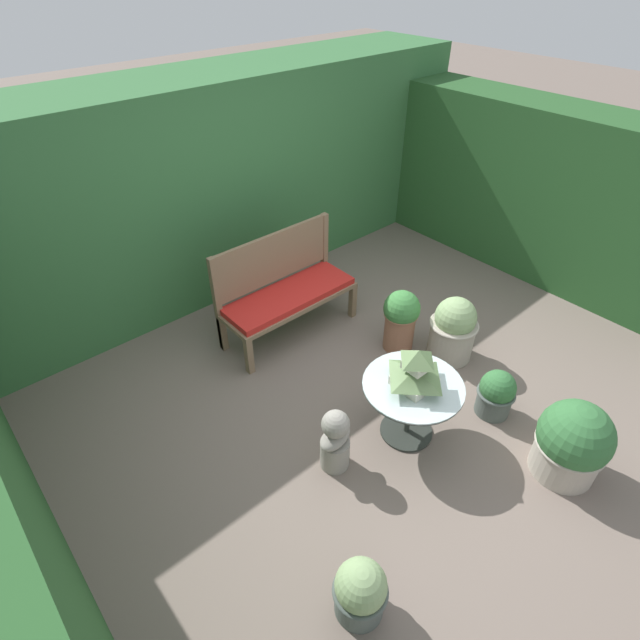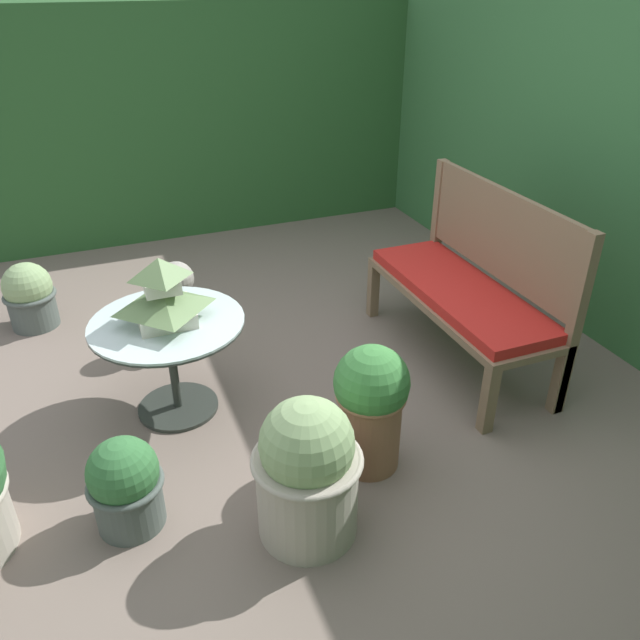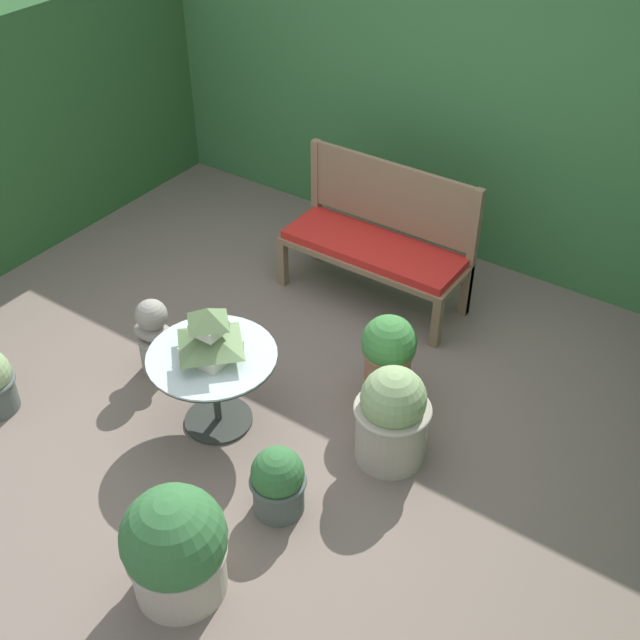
{
  "view_description": "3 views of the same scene",
  "coord_description": "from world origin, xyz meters",
  "px_view_note": "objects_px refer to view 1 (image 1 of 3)",
  "views": [
    {
      "loc": [
        -2.36,
        -1.93,
        3.11
      ],
      "look_at": [
        -0.19,
        0.56,
        0.56
      ],
      "focal_mm": 28.0,
      "sensor_mm": 36.0,
      "label": 1
    },
    {
      "loc": [
        2.53,
        -0.71,
        2.0
      ],
      "look_at": [
        -0.14,
        0.35,
        0.37
      ],
      "focal_mm": 35.0,
      "sensor_mm": 36.0,
      "label": 2
    },
    {
      "loc": [
        2.29,
        -2.93,
        3.45
      ],
      "look_at": [
        0.05,
        0.35,
        0.36
      ],
      "focal_mm": 45.0,
      "sensor_mm": 36.0,
      "label": 3
    }
  ],
  "objects_px": {
    "patio_table": "(412,395)",
    "potted_plant_table_far": "(360,591)",
    "garden_bench": "(290,299)",
    "potted_plant_path_edge": "(401,318)",
    "potted_plant_hedge_corner": "(572,442)",
    "potted_plant_patio_mid": "(496,393)",
    "potted_plant_bench_left": "(453,329)",
    "pagoda_birdhouse": "(416,370)",
    "garden_bust": "(335,440)"
  },
  "relations": [
    {
      "from": "pagoda_birdhouse",
      "to": "potted_plant_path_edge",
      "type": "height_order",
      "value": "pagoda_birdhouse"
    },
    {
      "from": "garden_bench",
      "to": "patio_table",
      "type": "distance_m",
      "value": 1.59
    },
    {
      "from": "potted_plant_patio_mid",
      "to": "potted_plant_hedge_corner",
      "type": "distance_m",
      "value": 0.67
    },
    {
      "from": "garden_bench",
      "to": "potted_plant_hedge_corner",
      "type": "bearing_deg",
      "value": -79.31
    },
    {
      "from": "garden_bust",
      "to": "potted_plant_path_edge",
      "type": "relative_size",
      "value": 0.88
    },
    {
      "from": "garden_bust",
      "to": "patio_table",
      "type": "bearing_deg",
      "value": -25.71
    },
    {
      "from": "potted_plant_hedge_corner",
      "to": "patio_table",
      "type": "bearing_deg",
      "value": 121.03
    },
    {
      "from": "potted_plant_path_edge",
      "to": "potted_plant_hedge_corner",
      "type": "distance_m",
      "value": 1.72
    },
    {
      "from": "potted_plant_path_edge",
      "to": "potted_plant_table_far",
      "type": "distance_m",
      "value": 2.4
    },
    {
      "from": "potted_plant_path_edge",
      "to": "potted_plant_bench_left",
      "type": "xyz_separation_m",
      "value": [
        0.26,
        -0.4,
        -0.03
      ]
    },
    {
      "from": "potted_plant_path_edge",
      "to": "potted_plant_hedge_corner",
      "type": "height_order",
      "value": "potted_plant_hedge_corner"
    },
    {
      "from": "patio_table",
      "to": "garden_bust",
      "type": "height_order",
      "value": "garden_bust"
    },
    {
      "from": "potted_plant_hedge_corner",
      "to": "potted_plant_path_edge",
      "type": "bearing_deg",
      "value": 85.36
    },
    {
      "from": "garden_bench",
      "to": "patio_table",
      "type": "bearing_deg",
      "value": -93.7
    },
    {
      "from": "pagoda_birdhouse",
      "to": "potted_plant_bench_left",
      "type": "height_order",
      "value": "pagoda_birdhouse"
    },
    {
      "from": "potted_plant_bench_left",
      "to": "potted_plant_hedge_corner",
      "type": "bearing_deg",
      "value": -106.93
    },
    {
      "from": "garden_bench",
      "to": "potted_plant_bench_left",
      "type": "bearing_deg",
      "value": -54.53
    },
    {
      "from": "garden_bench",
      "to": "potted_plant_bench_left",
      "type": "relative_size",
      "value": 2.12
    },
    {
      "from": "pagoda_birdhouse",
      "to": "potted_plant_path_edge",
      "type": "xyz_separation_m",
      "value": [
        0.73,
        0.74,
        -0.33
      ]
    },
    {
      "from": "garden_bust",
      "to": "potted_plant_bench_left",
      "type": "distance_m",
      "value": 1.63
    },
    {
      "from": "patio_table",
      "to": "garden_bench",
      "type": "bearing_deg",
      "value": 86.3
    },
    {
      "from": "garden_bench",
      "to": "potted_plant_bench_left",
      "type": "xyz_separation_m",
      "value": [
        0.89,
        -1.24,
        -0.09
      ]
    },
    {
      "from": "garden_bench",
      "to": "potted_plant_patio_mid",
      "type": "relative_size",
      "value": 3.18
    },
    {
      "from": "garden_bench",
      "to": "patio_table",
      "type": "height_order",
      "value": "patio_table"
    },
    {
      "from": "garden_bench",
      "to": "potted_plant_patio_mid",
      "type": "height_order",
      "value": "garden_bench"
    },
    {
      "from": "potted_plant_bench_left",
      "to": "potted_plant_path_edge",
      "type": "bearing_deg",
      "value": 123.42
    },
    {
      "from": "patio_table",
      "to": "pagoda_birdhouse",
      "type": "relative_size",
      "value": 2.1
    },
    {
      "from": "potted_plant_path_edge",
      "to": "potted_plant_patio_mid",
      "type": "height_order",
      "value": "potted_plant_path_edge"
    },
    {
      "from": "pagoda_birdhouse",
      "to": "potted_plant_path_edge",
      "type": "distance_m",
      "value": 1.09
    },
    {
      "from": "potted_plant_patio_mid",
      "to": "garden_bench",
      "type": "bearing_deg",
      "value": 107.17
    },
    {
      "from": "potted_plant_table_far",
      "to": "potted_plant_patio_mid",
      "type": "bearing_deg",
      "value": 10.91
    },
    {
      "from": "potted_plant_path_edge",
      "to": "pagoda_birdhouse",
      "type": "bearing_deg",
      "value": -134.33
    },
    {
      "from": "garden_bench",
      "to": "potted_plant_table_far",
      "type": "xyz_separation_m",
      "value": [
        -1.3,
        -2.27,
        -0.18
      ]
    },
    {
      "from": "potted_plant_table_far",
      "to": "potted_plant_patio_mid",
      "type": "xyz_separation_m",
      "value": [
        1.89,
        0.36,
        -0.0
      ]
    },
    {
      "from": "potted_plant_path_edge",
      "to": "potted_plant_hedge_corner",
      "type": "relative_size",
      "value": 0.97
    },
    {
      "from": "garden_bench",
      "to": "patio_table",
      "type": "xyz_separation_m",
      "value": [
        -0.1,
        -1.59,
        0.02
      ]
    },
    {
      "from": "pagoda_birdhouse",
      "to": "potted_plant_bench_left",
      "type": "distance_m",
      "value": 1.11
    },
    {
      "from": "potted_plant_table_far",
      "to": "potted_plant_bench_left",
      "type": "relative_size",
      "value": 0.68
    },
    {
      "from": "garden_bust",
      "to": "potted_plant_path_edge",
      "type": "bearing_deg",
      "value": 11.49
    },
    {
      "from": "garden_bust",
      "to": "potted_plant_path_edge",
      "type": "distance_m",
      "value": 1.48
    },
    {
      "from": "garden_bench",
      "to": "potted_plant_path_edge",
      "type": "distance_m",
      "value": 1.05
    },
    {
      "from": "garden_bench",
      "to": "pagoda_birdhouse",
      "type": "xyz_separation_m",
      "value": [
        -0.1,
        -1.59,
        0.27
      ]
    },
    {
      "from": "patio_table",
      "to": "pagoda_birdhouse",
      "type": "bearing_deg",
      "value": -90.0
    },
    {
      "from": "garden_bust",
      "to": "potted_plant_path_edge",
      "type": "xyz_separation_m",
      "value": [
        1.35,
        0.59,
        0.07
      ]
    },
    {
      "from": "garden_bench",
      "to": "potted_plant_table_far",
      "type": "bearing_deg",
      "value": -119.86
    },
    {
      "from": "patio_table",
      "to": "potted_plant_table_far",
      "type": "bearing_deg",
      "value": -150.37
    },
    {
      "from": "pagoda_birdhouse",
      "to": "potted_plant_table_far",
      "type": "relative_size",
      "value": 0.83
    },
    {
      "from": "potted_plant_table_far",
      "to": "pagoda_birdhouse",
      "type": "bearing_deg",
      "value": 29.63
    },
    {
      "from": "patio_table",
      "to": "potted_plant_table_far",
      "type": "height_order",
      "value": "patio_table"
    },
    {
      "from": "potted_plant_table_far",
      "to": "potted_plant_patio_mid",
      "type": "height_order",
      "value": "potted_plant_table_far"
    }
  ]
}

